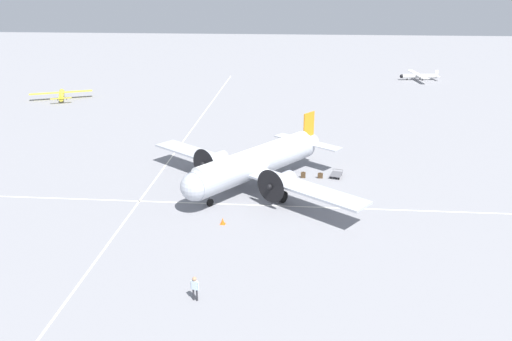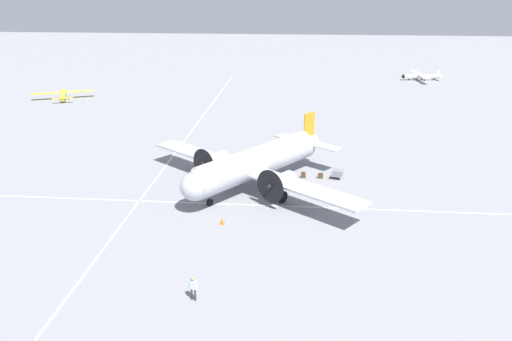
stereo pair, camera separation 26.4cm
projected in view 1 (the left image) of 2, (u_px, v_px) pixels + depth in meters
The scene contains 11 objects.
ground_plane at pixel (256, 187), 48.17m from camera, with size 300.00×300.00×0.00m, color gray.
apron_line_eastwest at pixel (252, 205), 44.20m from camera, with size 120.00×0.16×0.01m.
apron_line_northsouth at pixel (152, 183), 48.94m from camera, with size 0.16×120.00×0.01m.
airliner_main at pixel (253, 163), 46.98m from camera, with size 21.33×18.91×5.79m.
crew_foreground at pixel (195, 286), 30.62m from camera, with size 0.56×0.29×1.68m.
suitcase_near_door at pixel (303, 175), 50.21m from camera, with size 0.48×0.16×0.66m.
suitcase_upright_spare at pixel (320, 176), 50.13m from camera, with size 0.51×0.16×0.60m.
baggage_cart at pixel (336, 174), 50.48m from camera, with size 1.46×1.88×0.56m.
light_aircraft_distant at pixel (418, 76), 100.23m from camera, with size 7.80×10.46×2.00m.
light_aircraft_taxiing at pixel (61, 94), 83.80m from camera, with size 9.60×7.45×1.94m.
traffic_cone at pixel (223, 221), 40.64m from camera, with size 0.43×0.43×0.56m.
Camera 1 is at (3.63, -44.34, 18.52)m, focal length 35.00 mm.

